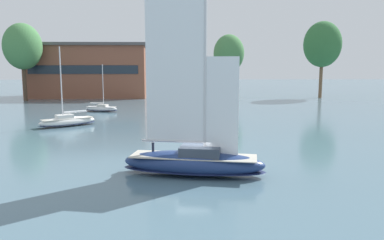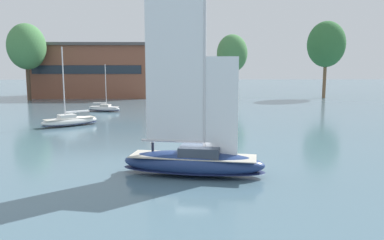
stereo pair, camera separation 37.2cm
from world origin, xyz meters
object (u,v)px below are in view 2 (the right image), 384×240
Objects in this scene: sailboat_moored_mid_channel at (104,108)px; channel_buoy at (226,126)px; tree_shore_left at (232,54)px; sailboat_main at (193,160)px; tree_shore_center at (27,47)px; sailboat_moored_near_marina at (70,121)px; tree_shore_right at (326,44)px.

channel_buoy is (19.35, -22.75, 0.37)m from sailboat_moored_mid_channel.
tree_shore_left reaches higher than sailboat_main.
tree_shore_center is 45.29m from sailboat_moored_near_marina.
tree_shore_center is 7.58× the size of channel_buoy.
tree_shore_right is 1.81× the size of sailboat_moored_near_marina.
channel_buoy is at bearing -97.90° from tree_shore_left.
sailboat_moored_near_marina is at bearing -61.48° from tree_shore_center.
sailboat_main is (-34.88, -67.06, -12.22)m from tree_shore_right.
tree_shore_left is 0.84× the size of tree_shore_right.
tree_shore_left is 1.09× the size of sailboat_main.
tree_shore_left is at bearing 47.72° from sailboat_moored_mid_channel.
tree_shore_center is 62.07m from channel_buoy.
tree_shore_left is at bearing 8.42° from tree_shore_center.
sailboat_moored_near_marina is (-16.13, 23.34, -0.43)m from sailboat_main.
sailboat_moored_near_marina is (-27.76, -45.63, -10.47)m from tree_shore_left.
sailboat_moored_mid_channel is at bearing 85.82° from sailboat_moored_near_marina.
sailboat_moored_near_marina is 16.46m from sailboat_moored_mid_channel.
tree_shore_left is 23.44m from tree_shore_right.
tree_shore_right reaches higher than sailboat_main.
tree_shore_center is at bearing 120.93° from sailboat_main.
tree_shore_center is 72.90m from sailboat_main.
tree_shore_right is at bearing 58.67° from channel_buoy.
tree_shore_center is 1.21× the size of sailboat_main.
sailboat_moored_near_marina is at bearing -121.31° from tree_shore_left.
sailboat_main is at bearing -69.41° from sailboat_moored_mid_channel.
sailboat_main is at bearing -104.54° from channel_buoy.
sailboat_moored_near_marina is at bearing -94.18° from sailboat_moored_mid_channel.
tree_shore_left is at bearing 175.30° from tree_shore_right.
tree_shore_center reaches higher than tree_shore_left.
sailboat_main is (-11.62, -68.97, -10.04)m from tree_shore_left.
tree_shore_left is 0.90× the size of tree_shore_center.
tree_shore_left is 1.51× the size of sailboat_moored_near_marina.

